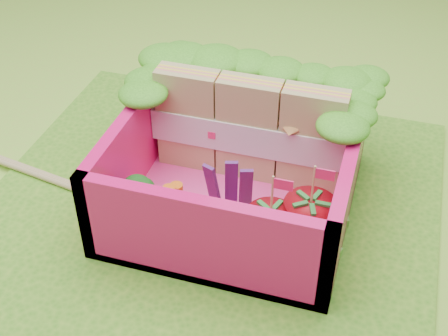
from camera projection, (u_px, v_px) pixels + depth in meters
name	position (u px, v px, depth m)	size (l,w,h in m)	color
ground	(207.00, 214.00, 3.63)	(14.00, 14.00, 0.00)	#92DD3E
placemat	(207.00, 212.00, 3.62)	(2.60, 2.60, 0.03)	#4D9B23
bento_floor	(236.00, 200.00, 3.64)	(1.30, 1.30, 0.05)	#FF419D
bento_box	(237.00, 167.00, 3.49)	(1.30, 1.30, 0.55)	#F5146D
lettuce_ruffle	(260.00, 75.00, 3.63)	(1.43, 0.83, 0.11)	#348317
sandwich_stack	(250.00, 130.00, 3.62)	(1.15, 0.18, 0.64)	tan
broccoli	(136.00, 193.00, 3.40)	(0.31, 0.31, 0.24)	#5B9246
carrot_sticks	(174.00, 206.00, 3.36)	(0.09, 0.12, 0.29)	orange
purple_wedges	(230.00, 189.00, 3.39)	(0.25, 0.12, 0.38)	#4C1A5C
strawberry_left	(270.00, 231.00, 3.22)	(0.26, 0.26, 0.50)	#B50B29
strawberry_right	(309.00, 222.00, 3.25)	(0.28, 0.28, 0.52)	#B50B29
snap_peas	(289.00, 233.00, 3.36)	(0.57, 0.55, 0.05)	#66C33D
chopsticks	(34.00, 172.00, 3.86)	(2.45, 0.48, 0.04)	tan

